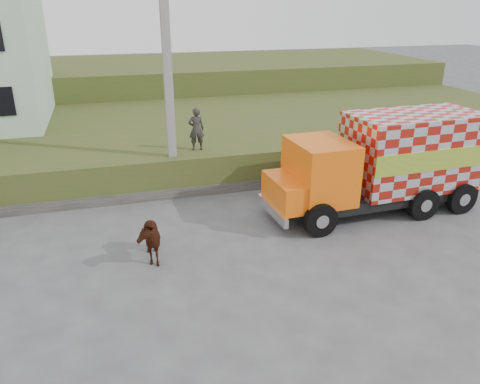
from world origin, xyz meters
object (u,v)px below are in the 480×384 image
object	(u,v)px
utility_pole	(169,88)
cargo_truck	(386,163)
pedestrian	(196,129)
cow	(147,238)

from	to	relation	value
utility_pole	cargo_truck	xyz separation A→B (m)	(6.93, -3.62, -2.32)
pedestrian	cow	bearing A→B (deg)	68.26
utility_pole	cow	distance (m)	6.13
cargo_truck	utility_pole	bearing A→B (deg)	150.07
cargo_truck	cow	world-z (taller)	cargo_truck
utility_pole	cow	size ratio (longest dim) A/B	4.97
cow	cargo_truck	bearing A→B (deg)	5.61
utility_pole	cow	xyz separation A→B (m)	(-1.51, -4.87, -3.40)
cow	pedestrian	size ratio (longest dim) A/B	0.96
utility_pole	cargo_truck	bearing A→B (deg)	-27.55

